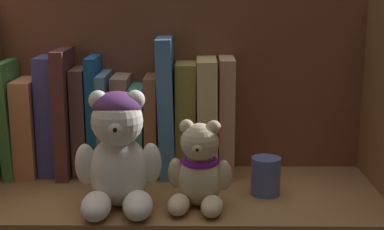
{
  "coord_description": "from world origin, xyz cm",
  "views": [
    {
      "loc": [
        2.79,
        -87.13,
        35.08
      ],
      "look_at": [
        1.88,
        0.0,
        14.83
      ],
      "focal_mm": 53.22,
      "sensor_mm": 36.0,
      "label": 1
    }
  ],
  "objects_px": {
    "book_6": "(107,122)",
    "book_9": "(152,124)",
    "book_3": "(67,111)",
    "teddy_bear_smaller": "(199,171)",
    "book_4": "(83,120)",
    "book_5": "(96,115)",
    "book_0": "(14,116)",
    "book_8": "(138,129)",
    "teddy_bear_larger": "(118,153)",
    "pillar_candle": "(266,176)",
    "book_13": "(226,115)",
    "book_2": "(51,114)",
    "book_10": "(167,106)",
    "book_12": "(207,115)",
    "book_11": "(186,118)",
    "book_7": "(121,124)",
    "book_1": "(31,125)"
  },
  "relations": [
    {
      "from": "book_3",
      "to": "book_12",
      "type": "height_order",
      "value": "book_3"
    },
    {
      "from": "book_4",
      "to": "pillar_candle",
      "type": "distance_m",
      "value": 0.34
    },
    {
      "from": "book_11",
      "to": "book_4",
      "type": "bearing_deg",
      "value": 180.0
    },
    {
      "from": "book_8",
      "to": "teddy_bear_larger",
      "type": "bearing_deg",
      "value": -93.94
    },
    {
      "from": "book_3",
      "to": "teddy_bear_smaller",
      "type": "height_order",
      "value": "book_3"
    },
    {
      "from": "book_6",
      "to": "teddy_bear_smaller",
      "type": "relative_size",
      "value": 1.35
    },
    {
      "from": "book_5",
      "to": "teddy_bear_larger",
      "type": "height_order",
      "value": "book_5"
    },
    {
      "from": "book_11",
      "to": "book_7",
      "type": "bearing_deg",
      "value": 180.0
    },
    {
      "from": "book_2",
      "to": "book_3",
      "type": "relative_size",
      "value": 0.94
    },
    {
      "from": "book_8",
      "to": "pillar_candle",
      "type": "relative_size",
      "value": 2.57
    },
    {
      "from": "book_2",
      "to": "book_13",
      "type": "bearing_deg",
      "value": 0.0
    },
    {
      "from": "book_4",
      "to": "book_11",
      "type": "relative_size",
      "value": 0.95
    },
    {
      "from": "book_10",
      "to": "book_0",
      "type": "bearing_deg",
      "value": 180.0
    },
    {
      "from": "book_5",
      "to": "teddy_bear_smaller",
      "type": "relative_size",
      "value": 1.56
    },
    {
      "from": "book_2",
      "to": "book_9",
      "type": "bearing_deg",
      "value": 0.0
    },
    {
      "from": "pillar_candle",
      "to": "book_8",
      "type": "bearing_deg",
      "value": 151.94
    },
    {
      "from": "book_0",
      "to": "book_3",
      "type": "relative_size",
      "value": 0.91
    },
    {
      "from": "book_3",
      "to": "book_10",
      "type": "distance_m",
      "value": 0.18
    },
    {
      "from": "book_0",
      "to": "book_8",
      "type": "bearing_deg",
      "value": 0.0
    },
    {
      "from": "book_4",
      "to": "book_10",
      "type": "height_order",
      "value": "book_10"
    },
    {
      "from": "book_2",
      "to": "book_4",
      "type": "height_order",
      "value": "book_2"
    },
    {
      "from": "book_1",
      "to": "teddy_bear_smaller",
      "type": "bearing_deg",
      "value": -29.3
    },
    {
      "from": "teddy_bear_larger",
      "to": "teddy_bear_smaller",
      "type": "relative_size",
      "value": 1.33
    },
    {
      "from": "book_4",
      "to": "book_5",
      "type": "distance_m",
      "value": 0.03
    },
    {
      "from": "book_6",
      "to": "book_10",
      "type": "distance_m",
      "value": 0.11
    },
    {
      "from": "book_2",
      "to": "book_0",
      "type": "bearing_deg",
      "value": 180.0
    },
    {
      "from": "book_4",
      "to": "book_9",
      "type": "distance_m",
      "value": 0.12
    },
    {
      "from": "book_5",
      "to": "book_11",
      "type": "distance_m",
      "value": 0.16
    },
    {
      "from": "book_6",
      "to": "book_11",
      "type": "bearing_deg",
      "value": 0.0
    },
    {
      "from": "book_13",
      "to": "teddy_bear_larger",
      "type": "xyz_separation_m",
      "value": [
        -0.17,
        -0.17,
        -0.02
      ]
    },
    {
      "from": "book_11",
      "to": "book_9",
      "type": "bearing_deg",
      "value": 180.0
    },
    {
      "from": "teddy_bear_smaller",
      "to": "pillar_candle",
      "type": "distance_m",
      "value": 0.12
    },
    {
      "from": "book_13",
      "to": "book_8",
      "type": "bearing_deg",
      "value": 180.0
    },
    {
      "from": "book_7",
      "to": "book_8",
      "type": "bearing_deg",
      "value": 0.0
    },
    {
      "from": "book_1",
      "to": "book_4",
      "type": "xyz_separation_m",
      "value": [
        0.09,
        0.0,
        0.01
      ]
    },
    {
      "from": "teddy_bear_smaller",
      "to": "book_0",
      "type": "bearing_deg",
      "value": 152.92
    },
    {
      "from": "book_13",
      "to": "teddy_bear_larger",
      "type": "bearing_deg",
      "value": -134.44
    },
    {
      "from": "book_10",
      "to": "teddy_bear_smaller",
      "type": "bearing_deg",
      "value": -71.26
    },
    {
      "from": "book_6",
      "to": "book_11",
      "type": "relative_size",
      "value": 0.92
    },
    {
      "from": "book_7",
      "to": "book_3",
      "type": "bearing_deg",
      "value": 180.0
    },
    {
      "from": "book_2",
      "to": "book_10",
      "type": "xyz_separation_m",
      "value": [
        0.21,
        0.0,
        0.02
      ]
    },
    {
      "from": "book_2",
      "to": "book_3",
      "type": "distance_m",
      "value": 0.03
    },
    {
      "from": "book_6",
      "to": "teddy_bear_smaller",
      "type": "distance_m",
      "value": 0.24
    },
    {
      "from": "book_0",
      "to": "book_1",
      "type": "height_order",
      "value": "book_0"
    },
    {
      "from": "book_2",
      "to": "book_6",
      "type": "relative_size",
      "value": 1.15
    },
    {
      "from": "book_6",
      "to": "book_9",
      "type": "xyz_separation_m",
      "value": [
        0.08,
        0.0,
        -0.0
      ]
    },
    {
      "from": "book_3",
      "to": "book_13",
      "type": "distance_m",
      "value": 0.28
    },
    {
      "from": "book_11",
      "to": "book_2",
      "type": "bearing_deg",
      "value": 180.0
    },
    {
      "from": "book_0",
      "to": "book_3",
      "type": "bearing_deg",
      "value": 0.0
    },
    {
      "from": "book_10",
      "to": "book_12",
      "type": "distance_m",
      "value": 0.07
    }
  ]
}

